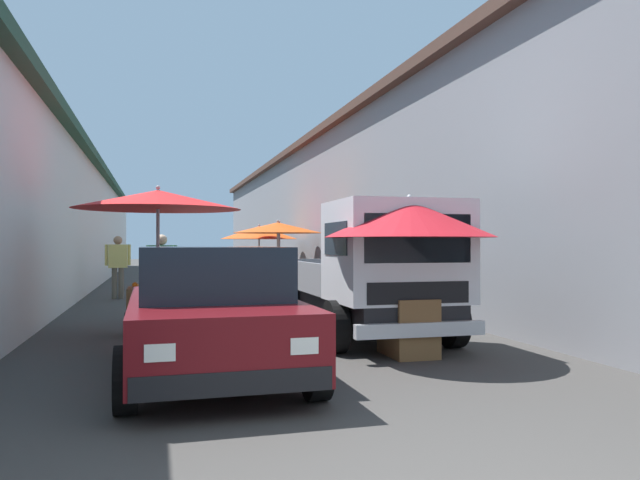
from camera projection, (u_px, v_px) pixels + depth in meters
name	position (u px, v px, depth m)	size (l,w,h in m)	color
ground	(223.00, 300.00, 15.89)	(90.00, 90.00, 0.00)	#3D3A38
building_right_concrete	(433.00, 208.00, 19.94)	(49.80, 7.50, 5.34)	gray
fruit_stall_far_right	(259.00, 236.00, 22.39)	(2.86, 2.86, 2.21)	#9E9EA3
fruit_stall_mid_lane	(156.00, 215.00, 9.91)	(2.71, 2.71, 2.44)	#9E9EA3
fruit_stall_near_left	(278.00, 239.00, 17.38)	(2.59, 2.59, 2.18)	#9E9EA3
fruit_stall_near_right	(278.00, 237.00, 20.33)	(2.21, 2.21, 2.27)	#9E9EA3
fruit_stall_far_left	(409.00, 233.00, 7.89)	(2.23, 2.23, 2.13)	#9E9EA3
hatchback_car	(210.00, 310.00, 6.81)	(3.93, 1.96, 1.45)	#600F14
delivery_truck	(379.00, 273.00, 9.11)	(4.93, 1.98, 2.08)	black
vendor_by_crates	(162.00, 267.00, 12.92)	(0.33, 0.64, 1.68)	#232328
vendor_in_shade	(118.00, 262.00, 16.35)	(0.25, 0.67, 1.70)	#665B4C
plastic_stool	(188.00, 295.00, 13.67)	(0.30, 0.30, 0.43)	#1E8C3F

